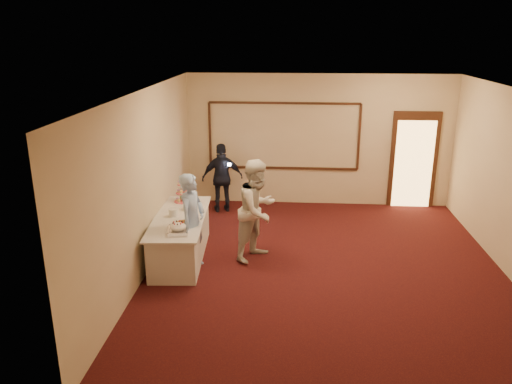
{
  "coord_description": "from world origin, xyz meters",
  "views": [
    {
      "loc": [
        -0.62,
        -7.75,
        3.87
      ],
      "look_at": [
        -1.23,
        0.67,
        1.15
      ],
      "focal_mm": 35.0,
      "sensor_mm": 36.0,
      "label": 1
    }
  ],
  "objects_px": {
    "cupcake_stand": "(182,193)",
    "plate_stack_b": "(188,206)",
    "plate_stack_a": "(173,212)",
    "man": "(192,221)",
    "buffet_table": "(181,237)",
    "tart": "(183,224)",
    "pavlova_tray": "(178,228)",
    "guest": "(222,178)",
    "woman": "(258,210)"
  },
  "relations": [
    {
      "from": "man",
      "to": "guest",
      "type": "bearing_deg",
      "value": 14.38
    },
    {
      "from": "pavlova_tray",
      "to": "cupcake_stand",
      "type": "relative_size",
      "value": 1.03
    },
    {
      "from": "cupcake_stand",
      "to": "tart",
      "type": "bearing_deg",
      "value": -77.17
    },
    {
      "from": "buffet_table",
      "to": "plate_stack_b",
      "type": "height_order",
      "value": "plate_stack_b"
    },
    {
      "from": "buffet_table",
      "to": "woman",
      "type": "xyz_separation_m",
      "value": [
        1.37,
        0.09,
        0.51
      ]
    },
    {
      "from": "buffet_table",
      "to": "man",
      "type": "relative_size",
      "value": 1.41
    },
    {
      "from": "pavlova_tray",
      "to": "man",
      "type": "height_order",
      "value": "man"
    },
    {
      "from": "man",
      "to": "woman",
      "type": "height_order",
      "value": "woman"
    },
    {
      "from": "buffet_table",
      "to": "plate_stack_a",
      "type": "height_order",
      "value": "plate_stack_a"
    },
    {
      "from": "guest",
      "to": "cupcake_stand",
      "type": "bearing_deg",
      "value": 57.97
    },
    {
      "from": "buffet_table",
      "to": "tart",
      "type": "bearing_deg",
      "value": -68.7
    },
    {
      "from": "plate_stack_a",
      "to": "guest",
      "type": "bearing_deg",
      "value": 77.72
    },
    {
      "from": "tart",
      "to": "woman",
      "type": "relative_size",
      "value": 0.15
    },
    {
      "from": "buffet_table",
      "to": "tart",
      "type": "height_order",
      "value": "tart"
    },
    {
      "from": "woman",
      "to": "plate_stack_b",
      "type": "bearing_deg",
      "value": 110.86
    },
    {
      "from": "buffet_table",
      "to": "plate_stack_b",
      "type": "relative_size",
      "value": 13.03
    },
    {
      "from": "woman",
      "to": "pavlova_tray",
      "type": "bearing_deg",
      "value": 155.83
    },
    {
      "from": "buffet_table",
      "to": "cupcake_stand",
      "type": "xyz_separation_m",
      "value": [
        -0.12,
        0.81,
        0.55
      ]
    },
    {
      "from": "cupcake_stand",
      "to": "man",
      "type": "xyz_separation_m",
      "value": [
        0.42,
        -1.17,
        -0.11
      ]
    },
    {
      "from": "plate_stack_b",
      "to": "woman",
      "type": "height_order",
      "value": "woman"
    },
    {
      "from": "buffet_table",
      "to": "pavlova_tray",
      "type": "height_order",
      "value": "pavlova_tray"
    },
    {
      "from": "plate_stack_a",
      "to": "guest",
      "type": "distance_m",
      "value": 2.51
    },
    {
      "from": "plate_stack_b",
      "to": "pavlova_tray",
      "type": "bearing_deg",
      "value": -86.96
    },
    {
      "from": "man",
      "to": "plate_stack_b",
      "type": "bearing_deg",
      "value": 33.7
    },
    {
      "from": "tart",
      "to": "guest",
      "type": "relative_size",
      "value": 0.18
    },
    {
      "from": "buffet_table",
      "to": "pavlova_tray",
      "type": "relative_size",
      "value": 4.89
    },
    {
      "from": "pavlova_tray",
      "to": "woman",
      "type": "height_order",
      "value": "woman"
    },
    {
      "from": "tart",
      "to": "cupcake_stand",
      "type": "bearing_deg",
      "value": 102.83
    },
    {
      "from": "guest",
      "to": "tart",
      "type": "bearing_deg",
      "value": 70.72
    },
    {
      "from": "cupcake_stand",
      "to": "guest",
      "type": "relative_size",
      "value": 0.3
    },
    {
      "from": "cupcake_stand",
      "to": "tart",
      "type": "distance_m",
      "value": 1.25
    },
    {
      "from": "plate_stack_a",
      "to": "woman",
      "type": "height_order",
      "value": "woman"
    },
    {
      "from": "cupcake_stand",
      "to": "plate_stack_b",
      "type": "height_order",
      "value": "cupcake_stand"
    },
    {
      "from": "cupcake_stand",
      "to": "guest",
      "type": "bearing_deg",
      "value": 72.0
    },
    {
      "from": "plate_stack_b",
      "to": "cupcake_stand",
      "type": "bearing_deg",
      "value": 113.99
    },
    {
      "from": "plate_stack_b",
      "to": "woman",
      "type": "distance_m",
      "value": 1.32
    },
    {
      "from": "pavlova_tray",
      "to": "plate_stack_b",
      "type": "xyz_separation_m",
      "value": [
        -0.06,
        1.07,
        0.0
      ]
    },
    {
      "from": "woman",
      "to": "cupcake_stand",
      "type": "bearing_deg",
      "value": 97.21
    },
    {
      "from": "pavlova_tray",
      "to": "tart",
      "type": "distance_m",
      "value": 0.31
    },
    {
      "from": "plate_stack_a",
      "to": "man",
      "type": "xyz_separation_m",
      "value": [
        0.41,
        -0.38,
        -0.01
      ]
    },
    {
      "from": "guest",
      "to": "plate_stack_a",
      "type": "bearing_deg",
      "value": 63.69
    },
    {
      "from": "cupcake_stand",
      "to": "plate_stack_a",
      "type": "bearing_deg",
      "value": -89.67
    },
    {
      "from": "pavlova_tray",
      "to": "man",
      "type": "distance_m",
      "value": 0.38
    },
    {
      "from": "plate_stack_a",
      "to": "guest",
      "type": "xyz_separation_m",
      "value": [
        0.53,
        2.46,
        -0.07
      ]
    },
    {
      "from": "man",
      "to": "guest",
      "type": "distance_m",
      "value": 2.83
    },
    {
      "from": "cupcake_stand",
      "to": "guest",
      "type": "distance_m",
      "value": 1.75
    },
    {
      "from": "pavlova_tray",
      "to": "tart",
      "type": "relative_size",
      "value": 1.72
    },
    {
      "from": "plate_stack_b",
      "to": "guest",
      "type": "distance_m",
      "value": 2.13
    },
    {
      "from": "buffet_table",
      "to": "plate_stack_b",
      "type": "bearing_deg",
      "value": 78.19
    },
    {
      "from": "cupcake_stand",
      "to": "plate_stack_a",
      "type": "height_order",
      "value": "cupcake_stand"
    }
  ]
}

